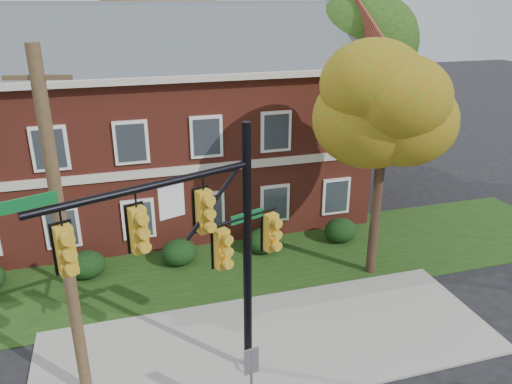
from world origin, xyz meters
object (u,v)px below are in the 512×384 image
object	(u,v)px
tree_right_rear	(375,35)
utility_pole	(63,240)
apartment_building	(157,113)
hedge_left	(87,265)
hedge_right	(264,241)
tree_near_right	(394,101)
sign_post	(251,376)
tree_far_rear	(161,17)
hedge_far_right	(341,230)
traffic_signal	(203,242)
hedge_center	(179,252)

from	to	relation	value
tree_right_rear	utility_pole	size ratio (longest dim) A/B	1.17
tree_right_rear	apartment_building	bearing A→B (deg)	-175.67
apartment_building	hedge_left	distance (m)	7.73
hedge_right	apartment_building	bearing A→B (deg)	123.67
tree_near_right	sign_post	xyz separation A→B (m)	(-6.72, -5.87, -5.00)
hedge_left	sign_post	world-z (taller)	sign_post
hedge_right	tree_near_right	size ratio (longest dim) A/B	0.16
tree_far_rear	tree_right_rear	bearing A→B (deg)	-35.00
hedge_left	tree_far_rear	xyz separation A→B (m)	(4.84, 13.09, 8.32)
hedge_left	sign_post	size ratio (longest dim) A/B	0.57
hedge_far_right	tree_far_rear	world-z (taller)	tree_far_rear
apartment_building	traffic_signal	xyz separation A→B (m)	(-0.22, -12.30, -0.49)
hedge_left	sign_post	distance (m)	9.64
hedge_center	hedge_far_right	bearing A→B (deg)	0.00
hedge_far_right	hedge_center	bearing A→B (deg)	180.00
hedge_right	traffic_signal	size ratio (longest dim) A/B	0.19
apartment_building	hedge_far_right	xyz separation A→B (m)	(7.00, -5.25, -4.46)
hedge_right	tree_far_rear	bearing A→B (deg)	99.36
traffic_signal	utility_pole	bearing A→B (deg)	145.43
hedge_far_right	tree_far_rear	xyz separation A→B (m)	(-5.66, 13.09, 8.32)
hedge_right	tree_far_rear	distance (m)	15.66
hedge_left	sign_post	xyz separation A→B (m)	(4.00, -8.70, 1.15)
tree_far_rear	utility_pole	distance (m)	20.36
apartment_building	hedge_right	size ratio (longest dim) A/B	13.43
traffic_signal	hedge_right	bearing A→B (deg)	41.66
apartment_building	tree_right_rear	xyz separation A→B (m)	(11.31, 0.86, 3.13)
tree_far_rear	utility_pole	size ratio (longest dim) A/B	1.26
hedge_left	hedge_center	size ratio (longest dim) A/B	1.00
traffic_signal	utility_pole	size ratio (longest dim) A/B	0.79
hedge_center	tree_far_rear	world-z (taller)	tree_far_rear
tree_far_rear	traffic_signal	xyz separation A→B (m)	(-1.56, -20.14, -4.35)
utility_pole	hedge_far_right	bearing A→B (deg)	43.29
hedge_left	hedge_center	distance (m)	3.50
hedge_right	traffic_signal	world-z (taller)	traffic_signal
apartment_building	sign_post	xyz separation A→B (m)	(0.50, -13.95, -3.31)
tree_right_rear	tree_far_rear	size ratio (longest dim) A/B	0.92
tree_near_right	tree_far_rear	distance (m)	17.12
traffic_signal	utility_pole	xyz separation A→B (m)	(-3.20, 0.80, 0.13)
traffic_signal	tree_far_rear	bearing A→B (deg)	65.07
apartment_building	hedge_far_right	bearing A→B (deg)	-36.89
traffic_signal	sign_post	bearing A→B (deg)	-87.05
tree_near_right	tree_right_rear	size ratio (longest dim) A/B	0.81
tree_far_rear	sign_post	bearing A→B (deg)	-92.21
hedge_left	hedge_right	size ratio (longest dim) A/B	1.00
hedge_right	utility_pole	bearing A→B (deg)	-137.93
hedge_center	traffic_signal	bearing A→B (deg)	-91.78
apartment_building	traffic_signal	world-z (taller)	apartment_building
tree_right_rear	sign_post	bearing A→B (deg)	-126.14
tree_near_right	sign_post	distance (m)	10.23
tree_near_right	hedge_center	bearing A→B (deg)	158.58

